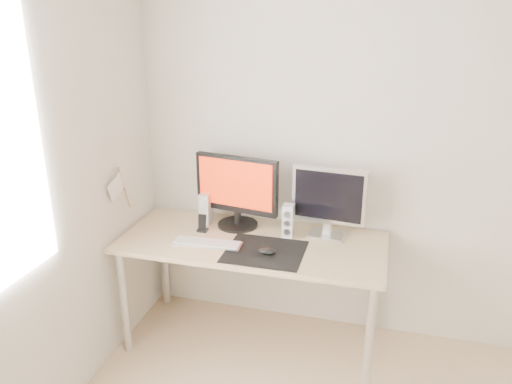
{
  "coord_description": "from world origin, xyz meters",
  "views": [
    {
      "loc": [
        -0.19,
        -1.26,
        2.03
      ],
      "look_at": [
        -0.93,
        1.47,
        1.01
      ],
      "focal_mm": 35.0,
      "sensor_mm": 36.0,
      "label": 1
    }
  ],
  "objects_px": {
    "second_monitor": "(329,199)",
    "speaker_right": "(288,221)",
    "mouse": "(267,251)",
    "keyboard": "(207,243)",
    "main_monitor": "(237,189)",
    "phone_dock": "(202,226)",
    "speaker_left": "(205,209)",
    "desk": "(252,252)"
  },
  "relations": [
    {
      "from": "main_monitor",
      "to": "speaker_left",
      "type": "bearing_deg",
      "value": -177.37
    },
    {
      "from": "mouse",
      "to": "keyboard",
      "type": "distance_m",
      "value": 0.38
    },
    {
      "from": "keyboard",
      "to": "phone_dock",
      "type": "height_order",
      "value": "phone_dock"
    },
    {
      "from": "mouse",
      "to": "main_monitor",
      "type": "bearing_deg",
      "value": 129.92
    },
    {
      "from": "keyboard",
      "to": "speaker_right",
      "type": "bearing_deg",
      "value": 28.39
    },
    {
      "from": "mouse",
      "to": "phone_dock",
      "type": "relative_size",
      "value": 0.92
    },
    {
      "from": "second_monitor",
      "to": "speaker_right",
      "type": "bearing_deg",
      "value": -163.25
    },
    {
      "from": "phone_dock",
      "to": "desk",
      "type": "bearing_deg",
      "value": -7.3
    },
    {
      "from": "keyboard",
      "to": "phone_dock",
      "type": "distance_m",
      "value": 0.19
    },
    {
      "from": "main_monitor",
      "to": "speaker_left",
      "type": "distance_m",
      "value": 0.26
    },
    {
      "from": "second_monitor",
      "to": "speaker_left",
      "type": "distance_m",
      "value": 0.8
    },
    {
      "from": "mouse",
      "to": "speaker_right",
      "type": "xyz_separation_m",
      "value": [
        0.06,
        0.28,
        0.08
      ]
    },
    {
      "from": "speaker_left",
      "to": "mouse",
      "type": "bearing_deg",
      "value": -33.54
    },
    {
      "from": "second_monitor",
      "to": "phone_dock",
      "type": "relative_size",
      "value": 4.0
    },
    {
      "from": "desk",
      "to": "keyboard",
      "type": "distance_m",
      "value": 0.29
    },
    {
      "from": "mouse",
      "to": "keyboard",
      "type": "bearing_deg",
      "value": 174.48
    },
    {
      "from": "desk",
      "to": "second_monitor",
      "type": "relative_size",
      "value": 3.54
    },
    {
      "from": "speaker_left",
      "to": "keyboard",
      "type": "distance_m",
      "value": 0.33
    },
    {
      "from": "main_monitor",
      "to": "phone_dock",
      "type": "height_order",
      "value": "main_monitor"
    },
    {
      "from": "mouse",
      "to": "speaker_right",
      "type": "relative_size",
      "value": 0.51
    },
    {
      "from": "desk",
      "to": "keyboard",
      "type": "bearing_deg",
      "value": -152.94
    },
    {
      "from": "main_monitor",
      "to": "phone_dock",
      "type": "relative_size",
      "value": 4.86
    },
    {
      "from": "second_monitor",
      "to": "phone_dock",
      "type": "xyz_separation_m",
      "value": [
        -0.77,
        -0.14,
        -0.21
      ]
    },
    {
      "from": "keyboard",
      "to": "phone_dock",
      "type": "relative_size",
      "value": 3.75
    },
    {
      "from": "speaker_left",
      "to": "desk",
      "type": "bearing_deg",
      "value": -24.63
    },
    {
      "from": "desk",
      "to": "speaker_left",
      "type": "relative_size",
      "value": 7.78
    },
    {
      "from": "speaker_left",
      "to": "second_monitor",
      "type": "bearing_deg",
      "value": 1.29
    },
    {
      "from": "speaker_right",
      "to": "keyboard",
      "type": "distance_m",
      "value": 0.51
    },
    {
      "from": "mouse",
      "to": "second_monitor",
      "type": "bearing_deg",
      "value": 49.46
    },
    {
      "from": "speaker_left",
      "to": "speaker_right",
      "type": "bearing_deg",
      "value": -5.31
    },
    {
      "from": "speaker_right",
      "to": "keyboard",
      "type": "relative_size",
      "value": 0.49
    },
    {
      "from": "main_monitor",
      "to": "keyboard",
      "type": "bearing_deg",
      "value": -107.74
    },
    {
      "from": "main_monitor",
      "to": "keyboard",
      "type": "relative_size",
      "value": 1.3
    },
    {
      "from": "desk",
      "to": "phone_dock",
      "type": "xyz_separation_m",
      "value": [
        -0.34,
        0.04,
        0.11
      ]
    },
    {
      "from": "desk",
      "to": "main_monitor",
      "type": "distance_m",
      "value": 0.4
    },
    {
      "from": "speaker_left",
      "to": "keyboard",
      "type": "xyz_separation_m",
      "value": [
        0.12,
        -0.29,
        -0.1
      ]
    },
    {
      "from": "mouse",
      "to": "main_monitor",
      "type": "height_order",
      "value": "main_monitor"
    },
    {
      "from": "keyboard",
      "to": "phone_dock",
      "type": "bearing_deg",
      "value": 118.6
    },
    {
      "from": "main_monitor",
      "to": "mouse",
      "type": "bearing_deg",
      "value": -50.08
    },
    {
      "from": "speaker_left",
      "to": "speaker_right",
      "type": "relative_size",
      "value": 1.0
    },
    {
      "from": "main_monitor",
      "to": "second_monitor",
      "type": "height_order",
      "value": "main_monitor"
    },
    {
      "from": "speaker_right",
      "to": "phone_dock",
      "type": "bearing_deg",
      "value": -172.49
    }
  ]
}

